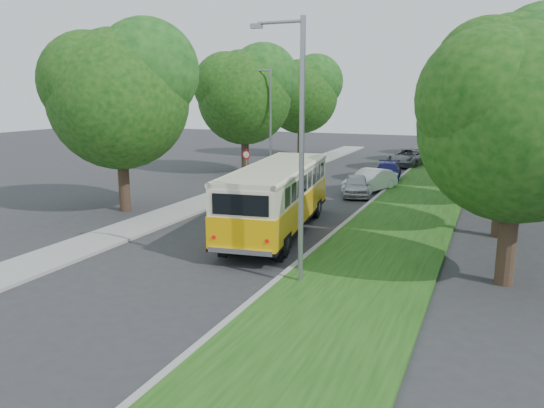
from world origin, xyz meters
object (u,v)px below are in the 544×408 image
at_px(car_silver, 356,185).
at_px(car_white, 370,180).
at_px(lamppost_near, 299,144).
at_px(vintage_bus, 277,199).
at_px(lamppost_far, 269,119).
at_px(car_grey, 408,157).
at_px(car_blue, 387,172).

height_order(car_silver, car_white, car_white).
relative_size(lamppost_near, car_white, 1.94).
bearing_deg(vintage_bus, car_silver, 75.99).
height_order(lamppost_near, car_white, lamppost_near).
xyz_separation_m(lamppost_far, vintage_bus, (5.97, -13.03, -2.63)).
height_order(vintage_bus, car_white, vintage_bus).
xyz_separation_m(car_silver, car_white, (0.45, 1.71, 0.06)).
bearing_deg(lamppost_far, car_silver, -26.66).
relative_size(car_silver, car_white, 0.89).
xyz_separation_m(lamppost_near, car_grey, (-1.21, 29.36, -3.66)).
distance_m(lamppost_near, vintage_bus, 6.85).
bearing_deg(lamppost_near, car_silver, 97.22).
bearing_deg(car_white, vintage_bus, -78.25).
xyz_separation_m(car_silver, car_grey, (0.69, 14.38, 0.09)).
bearing_deg(vintage_bus, lamppost_near, -69.58).
xyz_separation_m(car_blue, car_grey, (0.09, 8.21, 0.10)).
xyz_separation_m(lamppost_far, car_silver, (7.01, -3.52, -3.49)).
distance_m(car_silver, car_white, 1.77).
xyz_separation_m(lamppost_far, car_blue, (7.61, 2.65, -3.50)).
relative_size(vintage_bus, car_grey, 1.96).
bearing_deg(car_silver, car_grey, 73.46).
bearing_deg(lamppost_far, car_blue, 19.22).
bearing_deg(vintage_bus, car_grey, 78.07).
relative_size(lamppost_far, car_silver, 2.05).
bearing_deg(lamppost_near, vintage_bus, 118.21).
height_order(lamppost_far, car_silver, lamppost_far).
relative_size(lamppost_near, vintage_bus, 0.80).
bearing_deg(lamppost_near, lamppost_far, 115.71).
bearing_deg(car_blue, lamppost_near, -93.07).
relative_size(car_silver, car_grey, 0.72).
distance_m(car_silver, car_blue, 6.20).
bearing_deg(car_blue, vintage_bus, -102.55).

